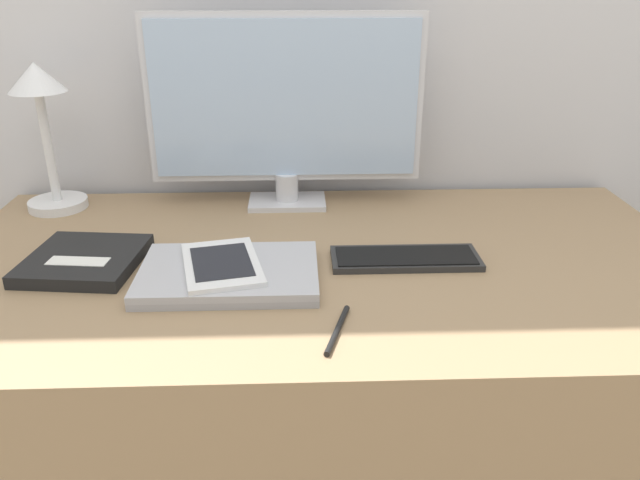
% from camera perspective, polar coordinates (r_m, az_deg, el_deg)
% --- Properties ---
extents(desk, '(1.44, 0.77, 0.73)m').
position_cam_1_polar(desk, '(1.37, 0.24, -15.60)').
color(desk, '#997A56').
rests_on(desk, ground_plane).
extents(monitor, '(0.60, 0.11, 0.42)m').
position_cam_1_polar(monitor, '(1.39, -3.20, 12.04)').
color(monitor, silver).
rests_on(monitor, desk).
extents(keyboard, '(0.27, 0.10, 0.01)m').
position_cam_1_polar(keyboard, '(1.17, 7.80, -1.65)').
color(keyboard, '#282828').
rests_on(keyboard, desk).
extents(laptop, '(0.31, 0.21, 0.03)m').
position_cam_1_polar(laptop, '(1.10, -8.31, -3.05)').
color(laptop, '#A3A3A8').
rests_on(laptop, desk).
extents(ereader, '(0.17, 0.21, 0.01)m').
position_cam_1_polar(ereader, '(1.10, -8.98, -2.17)').
color(ereader, white).
rests_on(ereader, laptop).
extents(desk_lamp, '(0.13, 0.13, 0.32)m').
position_cam_1_polar(desk_lamp, '(1.49, -24.02, 10.26)').
color(desk_lamp, white).
rests_on(desk_lamp, desk).
extents(notebook, '(0.22, 0.22, 0.02)m').
position_cam_1_polar(notebook, '(1.22, -20.75, -1.73)').
color(notebook, black).
rests_on(notebook, desk).
extents(pen, '(0.05, 0.13, 0.01)m').
position_cam_1_polar(pen, '(0.94, 1.60, -8.19)').
color(pen, black).
rests_on(pen, desk).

